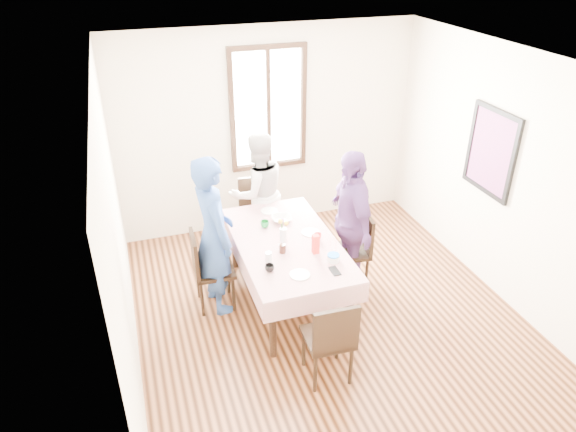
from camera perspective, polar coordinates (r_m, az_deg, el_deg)
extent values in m
plane|color=black|center=(5.82, 4.40, -10.77)|extent=(4.50, 4.50, 0.00)
plane|color=beige|center=(7.02, -2.16, 9.25)|extent=(4.00, 0.00, 4.00)
plane|color=beige|center=(6.08, 22.69, 3.73)|extent=(0.00, 4.50, 4.50)
cube|color=black|center=(6.91, -2.16, 11.54)|extent=(1.02, 0.06, 1.62)
cube|color=white|center=(6.91, -2.18, 11.56)|extent=(0.90, 0.02, 1.50)
cube|color=red|center=(6.20, 21.20, 6.53)|extent=(0.04, 0.76, 0.96)
cube|color=black|center=(5.82, -0.15, -6.03)|extent=(0.93, 1.75, 0.75)
cube|color=#5E0511|center=(5.61, -0.16, -2.84)|extent=(1.05, 1.87, 0.01)
cube|color=black|center=(5.76, -8.02, -5.80)|extent=(0.44, 0.44, 0.91)
cube|color=black|center=(6.06, 6.65, -3.79)|extent=(0.48, 0.48, 0.91)
cube|color=black|center=(6.76, -3.31, 0.10)|extent=(0.45, 0.45, 0.91)
cube|color=black|center=(4.89, 4.33, -12.95)|extent=(0.43, 0.43, 0.91)
imported|color=navy|center=(5.53, -8.12, -2.08)|extent=(0.52, 0.71, 1.77)
imported|color=beige|center=(6.59, -3.34, 2.57)|extent=(0.86, 0.73, 1.58)
imported|color=#57356D|center=(5.85, 6.68, -0.62)|extent=(0.47, 1.01, 1.69)
imported|color=black|center=(5.13, -2.01, -5.67)|extent=(0.10, 0.10, 0.07)
imported|color=red|center=(5.62, 3.24, -2.30)|extent=(0.11, 0.11, 0.08)
imported|color=#0C7226|center=(5.86, -2.53, -0.88)|extent=(0.12, 0.12, 0.08)
imported|color=white|center=(5.98, -0.71, -0.33)|extent=(0.24, 0.24, 0.06)
cube|color=red|center=(5.38, 3.01, -3.06)|extent=(0.07, 0.07, 0.21)
cylinder|color=white|center=(5.30, 4.93, -4.58)|extent=(0.13, 0.13, 0.06)
cylinder|color=black|center=(5.40, -0.60, -3.53)|extent=(0.07, 0.07, 0.10)
cylinder|color=silver|center=(5.28, -2.13, -4.44)|extent=(0.07, 0.07, 0.10)
cube|color=black|center=(5.16, 5.09, -5.96)|extent=(0.08, 0.16, 0.01)
cylinder|color=silver|center=(5.59, -0.53, -2.05)|extent=(0.07, 0.07, 0.15)
cylinder|color=white|center=(5.77, 2.47, -1.80)|extent=(0.20, 0.20, 0.01)
cylinder|color=white|center=(6.20, -2.03, 0.56)|extent=(0.20, 0.20, 0.01)
cylinder|color=white|center=(5.09, 1.30, -6.39)|extent=(0.20, 0.20, 0.01)
cylinder|color=blue|center=(5.28, 4.95, -4.24)|extent=(0.12, 0.12, 0.01)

